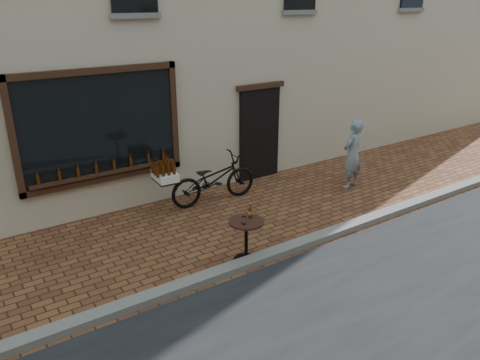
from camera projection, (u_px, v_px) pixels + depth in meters
ground at (287, 259)px, 7.97m from camera, size 90.00×90.00×0.00m
kerb at (279, 251)px, 8.11m from camera, size 90.00×0.25×0.12m
cargo_bicycle at (212, 179)px, 10.03m from camera, size 2.37×0.79×1.11m
bistro_table at (246, 232)px, 7.74m from camera, size 0.59×0.59×1.01m
pedestrian at (353, 154)px, 10.74m from camera, size 0.66×0.51×1.63m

